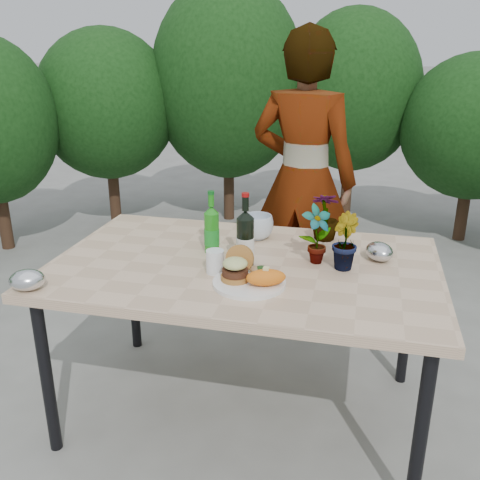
% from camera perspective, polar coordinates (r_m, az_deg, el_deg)
% --- Properties ---
extents(ground, '(80.00, 80.00, 0.00)m').
position_cam_1_polar(ground, '(2.62, 0.43, -17.73)').
color(ground, slate).
rests_on(ground, ground).
extents(patio_table, '(1.60, 1.00, 0.75)m').
position_cam_1_polar(patio_table, '(2.26, 0.47, -3.77)').
color(patio_table, '#D1AE8B').
rests_on(patio_table, ground).
extents(shrub_hedge, '(6.99, 5.02, 2.16)m').
position_cam_1_polar(shrub_hedge, '(3.60, 9.28, 12.42)').
color(shrub_hedge, '#382316').
rests_on(shrub_hedge, ground).
extents(dinner_plate, '(0.28, 0.28, 0.01)m').
position_cam_1_polar(dinner_plate, '(2.04, 0.99, -4.60)').
color(dinner_plate, white).
rests_on(dinner_plate, patio_table).
extents(burger_stack, '(0.11, 0.16, 0.11)m').
position_cam_1_polar(burger_stack, '(2.04, -0.39, -2.88)').
color(burger_stack, '#B7722D').
rests_on(burger_stack, dinner_plate).
extents(sweet_potato, '(0.17, 0.12, 0.06)m').
position_cam_1_polar(sweet_potato, '(1.99, 2.79, -4.02)').
color(sweet_potato, orange).
rests_on(sweet_potato, dinner_plate).
extents(grilled_veg, '(0.08, 0.05, 0.03)m').
position_cam_1_polar(grilled_veg, '(2.11, 2.00, -3.11)').
color(grilled_veg, olive).
rests_on(grilled_veg, dinner_plate).
extents(wine_bottle, '(0.07, 0.07, 0.31)m').
position_cam_1_polar(wine_bottle, '(2.17, 0.57, 0.08)').
color(wine_bottle, black).
rests_on(wine_bottle, patio_table).
extents(sparkling_water, '(0.07, 0.07, 0.28)m').
position_cam_1_polar(sparkling_water, '(2.32, -3.04, 1.05)').
color(sparkling_water, '#1C8317').
rests_on(sparkling_water, patio_table).
extents(plastic_cup, '(0.07, 0.07, 0.09)m').
position_cam_1_polar(plastic_cup, '(2.13, -2.67, -2.32)').
color(plastic_cup, white).
rests_on(plastic_cup, patio_table).
extents(seedling_left, '(0.16, 0.15, 0.25)m').
position_cam_1_polar(seedling_left, '(2.22, 8.17, 0.56)').
color(seedling_left, '#26531C').
rests_on(seedling_left, patio_table).
extents(seedling_mid, '(0.14, 0.15, 0.23)m').
position_cam_1_polar(seedling_mid, '(2.19, 11.01, -0.14)').
color(seedling_mid, '#266021').
rests_on(seedling_mid, patio_table).
extents(seedling_right, '(0.14, 0.14, 0.23)m').
position_cam_1_polar(seedling_right, '(2.50, 9.08, 2.51)').
color(seedling_right, '#25531C').
rests_on(seedling_right, patio_table).
extents(blue_bowl, '(0.16, 0.16, 0.11)m').
position_cam_1_polar(blue_bowl, '(2.49, 1.88, 1.39)').
color(blue_bowl, silver).
rests_on(blue_bowl, patio_table).
extents(foil_packet_left, '(0.16, 0.14, 0.08)m').
position_cam_1_polar(foil_packet_left, '(2.14, -21.75, -3.98)').
color(foil_packet_left, silver).
rests_on(foil_packet_left, patio_table).
extents(foil_packet_right, '(0.16, 0.17, 0.08)m').
position_cam_1_polar(foil_packet_right, '(2.32, 14.64, -1.20)').
color(foil_packet_right, silver).
rests_on(foil_packet_right, patio_table).
extents(person, '(0.68, 0.50, 1.71)m').
position_cam_1_polar(person, '(3.17, 6.76, 6.33)').
color(person, '#A07250').
rests_on(person, ground).
extents(terracotta_pot, '(0.17, 0.17, 0.14)m').
position_cam_1_polar(terracotta_pot, '(4.62, -10.66, 0.42)').
color(terracotta_pot, '#A9462B').
rests_on(terracotta_pot, ground).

